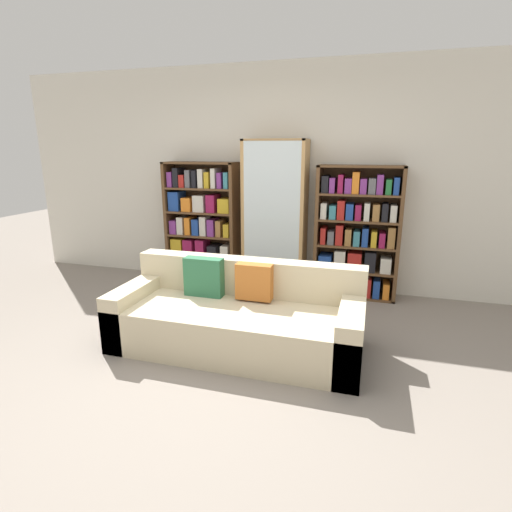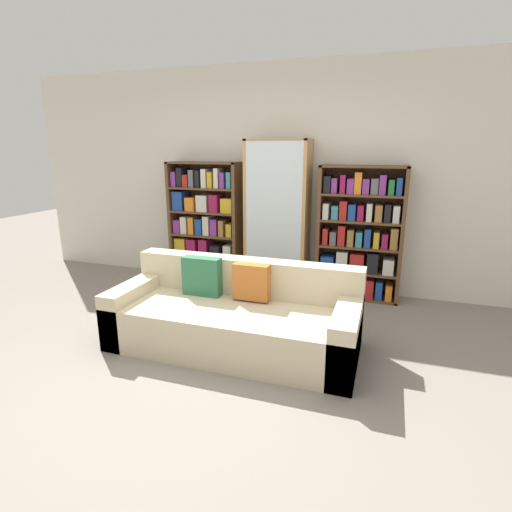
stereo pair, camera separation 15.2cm
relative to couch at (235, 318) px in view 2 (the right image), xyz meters
name	(u,v)px [view 2 (the right image)]	position (x,y,z in m)	size (l,w,h in m)	color
ground_plane	(191,379)	(-0.12, -0.63, -0.26)	(16.00, 16.00, 0.00)	gray
wall_back	(278,179)	(-0.12, 1.80, 1.09)	(7.05, 0.06, 2.70)	silver
couch	(235,318)	(0.00, 0.00, 0.00)	(2.15, 0.88, 0.75)	beige
bookshelf_left	(205,225)	(-1.04, 1.60, 0.49)	(0.94, 0.32, 1.55)	brown
display_cabinet	(278,218)	(-0.06, 1.58, 0.64)	(0.75, 0.36, 1.82)	tan
bookshelf_right	(359,237)	(0.92, 1.60, 0.47)	(0.96, 0.32, 1.54)	brown
wine_bottle	(293,300)	(0.33, 0.84, -0.11)	(0.09, 0.09, 0.38)	#192333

